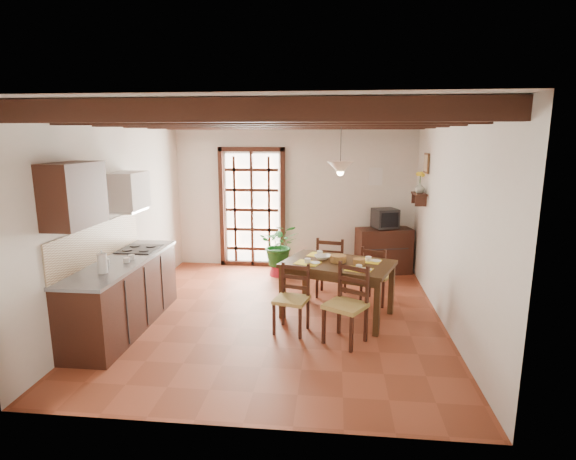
# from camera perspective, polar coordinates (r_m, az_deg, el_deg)

# --- Properties ---
(ground_plane) EXTENTS (5.00, 5.00, 0.00)m
(ground_plane) POSITION_cam_1_polar(r_m,az_deg,el_deg) (6.44, -1.28, -10.78)
(ground_plane) COLOR brown
(room_shell) EXTENTS (4.52, 5.02, 2.81)m
(room_shell) POSITION_cam_1_polar(r_m,az_deg,el_deg) (5.98, -1.36, 5.49)
(room_shell) COLOR silver
(room_shell) RESTS_ON ground_plane
(ceiling_beams) EXTENTS (4.50, 4.34, 0.20)m
(ceiling_beams) POSITION_cam_1_polar(r_m,az_deg,el_deg) (5.95, -1.40, 13.88)
(ceiling_beams) COLOR black
(ceiling_beams) RESTS_ON room_shell
(french_door) EXTENTS (1.26, 0.11, 2.32)m
(french_door) POSITION_cam_1_polar(r_m,az_deg,el_deg) (8.59, -4.57, 3.08)
(french_door) COLOR white
(french_door) RESTS_ON ground_plane
(kitchen_counter) EXTENTS (0.64, 2.25, 1.38)m
(kitchen_counter) POSITION_cam_1_polar(r_m,az_deg,el_deg) (6.28, -20.18, -7.52)
(kitchen_counter) COLOR black
(kitchen_counter) RESTS_ON ground_plane
(upper_cabinet) EXTENTS (0.35, 0.80, 0.70)m
(upper_cabinet) POSITION_cam_1_polar(r_m,az_deg,el_deg) (5.44, -25.55, 4.06)
(upper_cabinet) COLOR black
(upper_cabinet) RESTS_ON room_shell
(range_hood) EXTENTS (0.38, 0.60, 0.54)m
(range_hood) POSITION_cam_1_polar(r_m,az_deg,el_deg) (6.53, -19.62, 4.62)
(range_hood) COLOR white
(range_hood) RESTS_ON room_shell
(counter_items) EXTENTS (0.50, 1.43, 0.25)m
(counter_items) POSITION_cam_1_polar(r_m,az_deg,el_deg) (6.22, -20.13, -3.03)
(counter_items) COLOR black
(counter_items) RESTS_ON kitchen_counter
(dining_table) EXTENTS (1.67, 1.35, 0.78)m
(dining_table) POSITION_cam_1_polar(r_m,az_deg,el_deg) (6.24, 6.37, -4.96)
(dining_table) COLOR #392512
(dining_table) RESTS_ON ground_plane
(chair_near_left) EXTENTS (0.48, 0.47, 0.88)m
(chair_near_left) POSITION_cam_1_polar(r_m,az_deg,el_deg) (5.85, 0.46, -10.26)
(chair_near_left) COLOR tan
(chair_near_left) RESTS_ON ground_plane
(chair_near_right) EXTENTS (0.60, 0.59, 0.96)m
(chair_near_right) POSITION_cam_1_polar(r_m,az_deg,el_deg) (5.60, 7.34, -11.13)
(chair_near_right) COLOR tan
(chair_near_right) RESTS_ON ground_plane
(chair_far_left) EXTENTS (0.51, 0.50, 0.96)m
(chair_far_left) POSITION_cam_1_polar(r_m,az_deg,el_deg) (7.13, 5.52, -6.00)
(chair_far_left) COLOR tan
(chair_far_left) RESTS_ON ground_plane
(chair_far_right) EXTENTS (0.54, 0.53, 0.88)m
(chair_far_right) POSITION_cam_1_polar(r_m,az_deg,el_deg) (6.94, 11.13, -6.88)
(chair_far_right) COLOR tan
(chair_far_right) RESTS_ON ground_plane
(table_setting) EXTENTS (1.05, 0.70, 0.10)m
(table_setting) POSITION_cam_1_polar(r_m,az_deg,el_deg) (6.19, 6.40, -3.54)
(table_setting) COLOR yellow
(table_setting) RESTS_ON dining_table
(table_bowl) EXTENTS (0.25, 0.25, 0.05)m
(table_bowl) POSITION_cam_1_polar(r_m,az_deg,el_deg) (6.33, 4.34, -3.46)
(table_bowl) COLOR white
(table_bowl) RESTS_ON dining_table
(sideboard) EXTENTS (1.06, 0.67, 0.83)m
(sideboard) POSITION_cam_1_polar(r_m,az_deg,el_deg) (8.43, 12.04, -2.58)
(sideboard) COLOR black
(sideboard) RESTS_ON ground_plane
(crt_tv) EXTENTS (0.51, 0.49, 0.35)m
(crt_tv) POSITION_cam_1_polar(r_m,az_deg,el_deg) (8.30, 12.22, 1.46)
(crt_tv) COLOR black
(crt_tv) RESTS_ON sideboard
(fuse_box) EXTENTS (0.25, 0.03, 0.32)m
(fuse_box) POSITION_cam_1_polar(r_m,az_deg,el_deg) (8.44, 11.06, 6.68)
(fuse_box) COLOR white
(fuse_box) RESTS_ON room_shell
(plant_pot) EXTENTS (0.39, 0.39, 0.24)m
(plant_pot) POSITION_cam_1_polar(r_m,az_deg,el_deg) (8.19, -1.04, -4.97)
(plant_pot) COLOR maroon
(plant_pot) RESTS_ON ground_plane
(potted_plant) EXTENTS (1.94, 1.71, 2.01)m
(potted_plant) POSITION_cam_1_polar(r_m,az_deg,el_deg) (8.07, -1.05, -1.84)
(potted_plant) COLOR #144C19
(potted_plant) RESTS_ON ground_plane
(wall_shelf) EXTENTS (0.20, 0.42, 0.20)m
(wall_shelf) POSITION_cam_1_polar(r_m,az_deg,el_deg) (7.69, 16.31, 4.14)
(wall_shelf) COLOR black
(wall_shelf) RESTS_ON room_shell
(shelf_vase) EXTENTS (0.15, 0.15, 0.15)m
(shelf_vase) POSITION_cam_1_polar(r_m,az_deg,el_deg) (7.67, 16.37, 5.17)
(shelf_vase) COLOR #B2BFB2
(shelf_vase) RESTS_ON wall_shelf
(shelf_flowers) EXTENTS (0.14, 0.14, 0.36)m
(shelf_flowers) POSITION_cam_1_polar(r_m,az_deg,el_deg) (7.65, 16.46, 6.71)
(shelf_flowers) COLOR yellow
(shelf_flowers) RESTS_ON shelf_vase
(framed_picture) EXTENTS (0.03, 0.32, 0.32)m
(framed_picture) POSITION_cam_1_polar(r_m,az_deg,el_deg) (7.65, 17.17, 8.12)
(framed_picture) COLOR brown
(framed_picture) RESTS_ON room_shell
(pendant_lamp) EXTENTS (0.36, 0.36, 0.84)m
(pendant_lamp) POSITION_cam_1_polar(r_m,az_deg,el_deg) (6.09, 6.67, 8.00)
(pendant_lamp) COLOR black
(pendant_lamp) RESTS_ON room_shell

